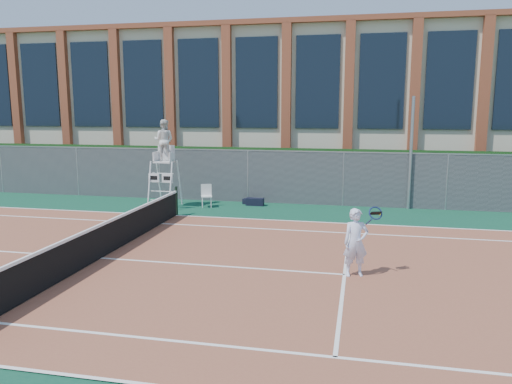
% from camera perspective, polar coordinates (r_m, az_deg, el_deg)
% --- Properties ---
extents(ground, '(120.00, 120.00, 0.00)m').
position_cam_1_polar(ground, '(14.00, -17.32, -7.35)').
color(ground, '#233814').
extents(apron, '(36.00, 20.00, 0.01)m').
position_cam_1_polar(apron, '(14.84, -15.43, -6.28)').
color(apron, '#0E3E2C').
rests_on(apron, ground).
extents(tennis_court, '(23.77, 10.97, 0.02)m').
position_cam_1_polar(tennis_court, '(14.00, -17.33, -7.27)').
color(tennis_court, brown).
rests_on(tennis_court, apron).
extents(tennis_net, '(0.10, 11.30, 1.10)m').
position_cam_1_polar(tennis_net, '(13.86, -17.43, -5.22)').
color(tennis_net, black).
rests_on(tennis_net, ground).
extents(fence, '(40.00, 0.06, 2.20)m').
position_cam_1_polar(fence, '(21.70, -6.09, 1.90)').
color(fence, '#595E60').
rests_on(fence, ground).
extents(hedge, '(40.00, 1.40, 2.20)m').
position_cam_1_polar(hedge, '(22.83, -5.16, 2.29)').
color(hedge, black).
rests_on(hedge, ground).
extents(building, '(45.00, 10.60, 8.22)m').
position_cam_1_polar(building, '(30.34, -0.75, 9.88)').
color(building, beige).
rests_on(building, ground).
extents(steel_pole, '(0.12, 0.12, 4.43)m').
position_cam_1_polar(steel_pole, '(20.50, 17.27, 4.22)').
color(steel_pole, '#9EA0A5').
rests_on(steel_pole, ground).
extents(umpire_chair, '(1.00, 1.53, 3.57)m').
position_cam_1_polar(umpire_chair, '(20.27, -10.49, 5.55)').
color(umpire_chair, white).
rests_on(umpire_chair, ground).
extents(plastic_chair, '(0.55, 0.55, 0.92)m').
position_cam_1_polar(plastic_chair, '(20.30, -5.68, -0.19)').
color(plastic_chair, silver).
rests_on(plastic_chair, apron).
extents(sports_bag_near, '(0.73, 0.29, 0.31)m').
position_cam_1_polar(sports_bag_near, '(20.54, -0.12, -1.12)').
color(sports_bag_near, black).
rests_on(sports_bag_near, apron).
extents(sports_bag_far, '(0.61, 0.39, 0.23)m').
position_cam_1_polar(sports_bag_far, '(20.80, -0.75, -1.10)').
color(sports_bag_far, black).
rests_on(sports_bag_far, apron).
extents(tennis_player, '(0.96, 0.70, 1.65)m').
position_cam_1_polar(tennis_player, '(12.03, 11.35, -5.65)').
color(tennis_player, '#D2DCFC').
rests_on(tennis_player, tennis_court).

